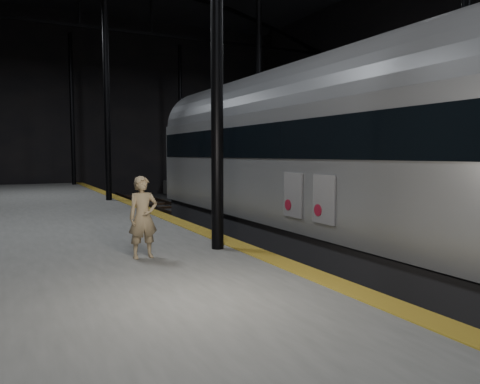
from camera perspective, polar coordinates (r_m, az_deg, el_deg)
ground at (r=15.62m, az=4.17°, el=-6.61°), size 44.00×44.00×0.00m
platform_left at (r=13.41m, az=-24.78°, el=-6.72°), size 9.00×43.80×1.00m
platform_right at (r=20.37m, az=22.66°, el=-2.89°), size 9.00×43.80×1.00m
tactile_strip at (r=14.09m, az=-7.28°, el=-3.71°), size 0.50×43.80×0.01m
track at (r=15.61m, az=4.17°, el=-6.36°), size 2.40×43.00×0.24m
train at (r=12.28m, az=13.15°, el=4.87°), size 3.13×20.91×5.59m
woman at (r=9.37m, az=-11.73°, el=-3.03°), size 0.61×0.42×1.61m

